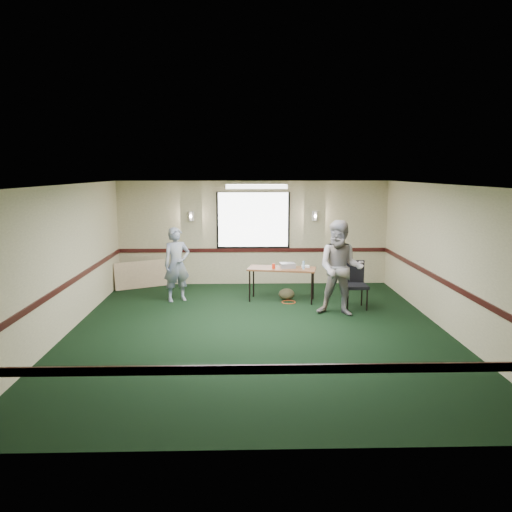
{
  "coord_description": "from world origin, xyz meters",
  "views": [
    {
      "loc": [
        -0.28,
        -8.9,
        2.93
      ],
      "look_at": [
        0.0,
        1.3,
        1.2
      ],
      "focal_mm": 35.0,
      "sensor_mm": 36.0,
      "label": 1
    }
  ],
  "objects_px": {
    "person_right": "(340,268)",
    "conference_chair": "(354,281)",
    "folding_table": "(282,270)",
    "projector": "(287,265)",
    "person_left": "(177,264)"
  },
  "relations": [
    {
      "from": "person_left",
      "to": "person_right",
      "type": "xyz_separation_m",
      "value": [
        3.5,
        -1.24,
        0.13
      ]
    },
    {
      "from": "folding_table",
      "to": "projector",
      "type": "relative_size",
      "value": 4.87
    },
    {
      "from": "conference_chair",
      "to": "person_right",
      "type": "height_order",
      "value": "person_right"
    },
    {
      "from": "projector",
      "to": "person_left",
      "type": "bearing_deg",
      "value": 172.73
    },
    {
      "from": "person_left",
      "to": "person_right",
      "type": "distance_m",
      "value": 3.71
    },
    {
      "from": "projector",
      "to": "conference_chair",
      "type": "bearing_deg",
      "value": -29.8
    },
    {
      "from": "folding_table",
      "to": "person_right",
      "type": "relative_size",
      "value": 0.82
    },
    {
      "from": "projector",
      "to": "conference_chair",
      "type": "relative_size",
      "value": 0.33
    },
    {
      "from": "conference_chair",
      "to": "person_left",
      "type": "bearing_deg",
      "value": 168.84
    },
    {
      "from": "folding_table",
      "to": "person_right",
      "type": "xyz_separation_m",
      "value": [
        1.1,
        -1.19,
        0.27
      ]
    },
    {
      "from": "projector",
      "to": "person_right",
      "type": "bearing_deg",
      "value": -57.47
    },
    {
      "from": "person_left",
      "to": "person_right",
      "type": "bearing_deg",
      "value": -45.43
    },
    {
      "from": "person_right",
      "to": "projector",
      "type": "bearing_deg",
      "value": 145.65
    },
    {
      "from": "person_right",
      "to": "folding_table",
      "type": "bearing_deg",
      "value": 149.51
    },
    {
      "from": "person_right",
      "to": "conference_chair",
      "type": "bearing_deg",
      "value": 70.96
    }
  ]
}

